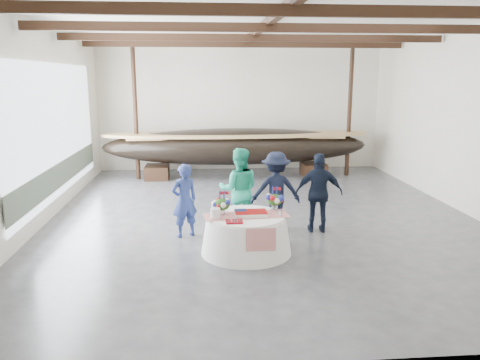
{
  "coord_description": "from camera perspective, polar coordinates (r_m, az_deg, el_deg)",
  "views": [
    {
      "loc": [
        -1.43,
        -10.79,
        3.27
      ],
      "look_at": [
        -0.61,
        -1.01,
        1.11
      ],
      "focal_mm": 35.0,
      "sensor_mm": 36.0,
      "label": 1
    }
  ],
  "objects": [
    {
      "name": "wall_back",
      "position": [
        16.89,
        0.07,
        8.96
      ],
      "size": [
        10.0,
        0.02,
        4.5
      ],
      "primitive_type": "cube",
      "color": "silver",
      "rests_on": "ground"
    },
    {
      "name": "wall_left",
      "position": [
        11.42,
        -23.16,
        6.3
      ],
      "size": [
        0.02,
        12.0,
        4.5
      ],
      "primitive_type": "cube",
      "color": "silver",
      "rests_on": "ground"
    },
    {
      "name": "wall_front",
      "position": [
        5.11,
        11.53,
        0.62
      ],
      "size": [
        10.0,
        0.02,
        4.5
      ],
      "primitive_type": "cube",
      "color": "silver",
      "rests_on": "ground"
    },
    {
      "name": "wall_right",
      "position": [
        12.6,
        26.07,
        6.53
      ],
      "size": [
        0.02,
        12.0,
        4.5
      ],
      "primitive_type": "cube",
      "color": "silver",
      "rests_on": "ground"
    },
    {
      "name": "longboat_display",
      "position": [
        15.46,
        -0.45,
        4.15
      ],
      "size": [
        8.72,
        1.74,
        1.64
      ],
      "color": "black",
      "rests_on": "ground"
    },
    {
      "name": "ceiling",
      "position": [
        10.96,
        2.87,
        18.85
      ],
      "size": [
        10.0,
        12.0,
        0.01
      ],
      "primitive_type": "cube",
      "color": "white",
      "rests_on": "wall_back"
    },
    {
      "name": "guest_woman_blue",
      "position": [
        9.75,
        -6.8,
        -2.5
      ],
      "size": [
        0.67,
        0.58,
        1.55
      ],
      "primitive_type": "imported",
      "rotation": [
        0.0,
        0.0,
        3.6
      ],
      "color": "navy",
      "rests_on": "ground"
    },
    {
      "name": "guest_woman_teal",
      "position": [
        10.09,
        -0.12,
        -1.16
      ],
      "size": [
        0.93,
        0.76,
        1.8
      ],
      "primitive_type": "imported",
      "rotation": [
        0.0,
        0.0,
        3.05
      ],
      "color": "#22B088",
      "rests_on": "ground"
    },
    {
      "name": "banquet_table",
      "position": [
        8.91,
        0.76,
        -6.59
      ],
      "size": [
        1.71,
        1.71,
        0.74
      ],
      "color": "white",
      "rests_on": "ground"
    },
    {
      "name": "tabletop_items",
      "position": [
        8.88,
        0.65,
        -3.17
      ],
      "size": [
        1.63,
        1.01,
        0.4
      ],
      "color": "#B51214",
      "rests_on": "banquet_table"
    },
    {
      "name": "floor",
      "position": [
        11.37,
        2.63,
        -4.31
      ],
      "size": [
        10.0,
        12.0,
        0.01
      ],
      "primitive_type": "cube",
      "color": "#3D3D42",
      "rests_on": "ground"
    },
    {
      "name": "guest_man_left",
      "position": [
        10.3,
        4.39,
        -1.22
      ],
      "size": [
        1.1,
        0.64,
        1.7
      ],
      "primitive_type": "imported",
      "rotation": [
        0.0,
        0.0,
        3.13
      ],
      "color": "black",
      "rests_on": "ground"
    },
    {
      "name": "pavilion_structure",
      "position": [
        11.68,
        2.32,
        16.01
      ],
      "size": [
        9.8,
        11.76,
        4.5
      ],
      "color": "black",
      "rests_on": "ground"
    },
    {
      "name": "open_bay",
      "position": [
        12.39,
        -21.34,
        4.88
      ],
      "size": [
        0.03,
        7.0,
        3.2
      ],
      "color": "silver",
      "rests_on": "ground"
    },
    {
      "name": "guest_man_right",
      "position": [
        10.11,
        9.61,
        -1.56
      ],
      "size": [
        1.05,
        0.54,
        1.71
      ],
      "primitive_type": "imported",
      "rotation": [
        0.0,
        0.0,
        3.02
      ],
      "color": "black",
      "rests_on": "ground"
    }
  ]
}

